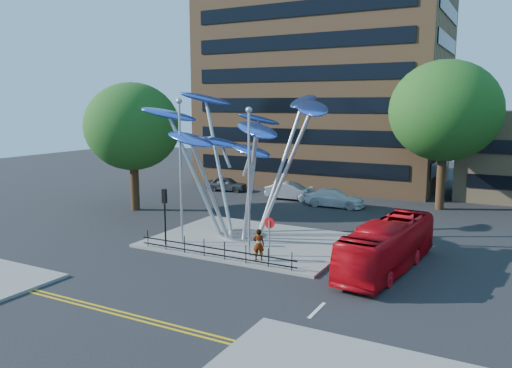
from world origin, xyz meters
The scene contains 18 objects.
ground centered at (0.00, 0.00, 0.00)m, with size 120.00×120.00×0.00m, color black.
traffic_island centered at (-1.00, 6.00, 0.07)m, with size 12.00×9.00×0.15m, color slate.
double_yellow_near centered at (0.00, -6.00, 0.01)m, with size 40.00×0.12×0.01m, color gold.
double_yellow_far centered at (0.00, -6.30, 0.01)m, with size 40.00×0.12×0.01m, color gold.
brick_tower centered at (-6.00, 32.00, 15.00)m, with size 25.00×15.00×30.00m, color brown.
tree_right centered at (8.00, 22.00, 8.04)m, with size 8.80×8.80×12.11m.
tree_left centered at (-14.00, 10.00, 6.79)m, with size 7.60×7.60×10.32m.
leaf_sculpture centered at (-2.07, 6.68, 6.87)m, with size 12.72×9.54×9.51m.
street_lamp_left centered at (-4.50, 3.50, 5.36)m, with size 0.36×0.36×8.80m.
street_lamp_right centered at (0.50, 3.00, 5.09)m, with size 0.36×0.36×8.30m.
traffic_light_island centered at (-5.00, 2.50, 2.61)m, with size 0.28×0.18×3.42m.
no_entry_sign_island centered at (2.00, 2.52, 1.82)m, with size 0.60×0.10×2.45m.
pedestrian_railing_front centered at (-1.00, 1.70, 0.55)m, with size 10.00×0.06×1.00m.
red_bus centered at (7.84, 4.62, 1.29)m, with size 2.17×9.28×2.59m, color #B10810.
pedestrian centered at (1.36, 2.50, 1.03)m, with size 0.64×0.42×1.76m, color gray.
parked_car_left centered at (-12.11, 21.24, 0.71)m, with size 1.67×4.14×1.41m, color #43464B.
parked_car_mid centered at (-4.50, 20.06, 0.78)m, with size 1.64×4.71×1.55m, color #B0B2B8.
parked_car_right centered at (0.00, 18.91, 0.73)m, with size 2.05×5.05×1.47m, color silver.
Camera 1 is at (13.57, -20.76, 8.59)m, focal length 35.00 mm.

